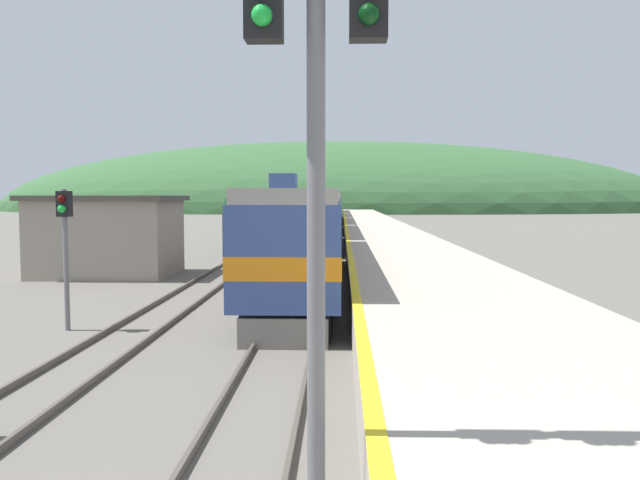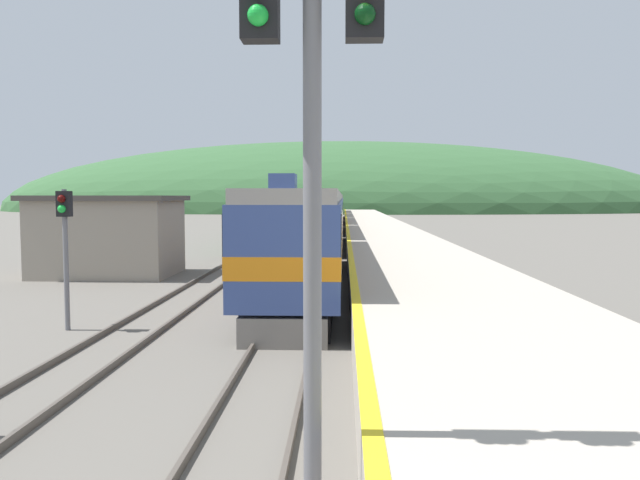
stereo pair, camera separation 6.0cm
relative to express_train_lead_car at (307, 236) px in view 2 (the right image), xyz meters
The scene contains 13 objects.
track_main 48.25m from the express_train_lead_car, 90.00° to the left, with size 1.52×180.00×0.16m.
track_siding 48.44m from the express_train_lead_car, 95.03° to the left, with size 1.52×180.00×0.16m.
platform 28.63m from the express_train_lead_car, 80.65° to the left, with size 5.88×140.00×1.16m.
distant_hills 142.10m from the express_train_lead_car, 90.00° to the left, with size 179.94×80.97×36.31m.
station_shed 10.39m from the express_train_lead_car, 158.19° to the left, with size 6.61×5.11×3.79m.
express_train_lead_car is the anchor object (origin of this frame).
carriage_second 21.23m from the express_train_lead_car, 90.00° to the left, with size 2.89×19.14×3.95m.
carriage_third 41.25m from the express_train_lead_car, 90.00° to the left, with size 2.89×19.14×3.95m.
carriage_fourth 61.27m from the express_train_lead_car, 90.00° to the left, with size 2.89×19.14×3.95m.
carriage_fifth 81.29m from the express_train_lead_car, 90.00° to the left, with size 2.89×19.14×3.95m.
siding_train 36.47m from the express_train_lead_car, 96.68° to the left, with size 2.90×46.98×3.62m.
signal_mast_main 18.81m from the express_train_lead_car, 86.42° to the right, with size 2.20×0.42×7.40m.
signal_post_siding 10.38m from the express_train_lead_car, 127.06° to the right, with size 0.36×0.42×3.95m.
Camera 2 is at (1.50, -3.45, 3.75)m, focal length 35.00 mm.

